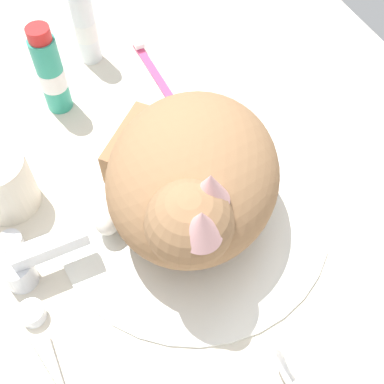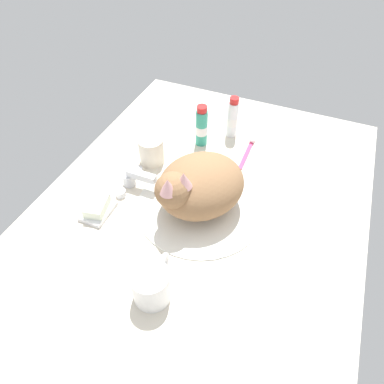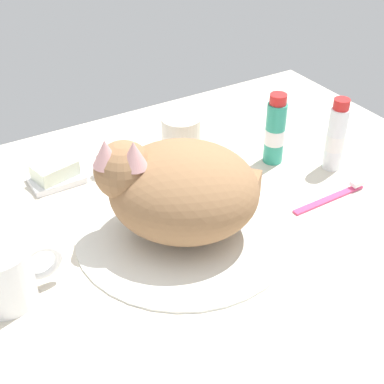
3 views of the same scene
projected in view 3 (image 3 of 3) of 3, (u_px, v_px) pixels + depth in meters
The scene contains 11 objects.
ground_plane at pixel (184, 240), 84.75cm from camera, with size 110.00×82.50×3.00cm, color beige.
sink_basin at pixel (184, 230), 83.66cm from camera, with size 33.29×33.29×0.79cm, color silver.
faucet at pixel (127, 160), 96.39cm from camera, with size 12.21×10.14×5.70cm.
cat at pixel (178, 188), 79.47cm from camera, with size 29.81×28.47×16.49cm.
coffee_mug at pixel (4, 274), 70.42cm from camera, with size 11.99×7.95×8.35cm.
rinse_cup at pixel (181, 137), 100.11cm from camera, with size 7.20×7.20×7.96cm.
soap_dish at pixel (56, 179), 94.86cm from camera, with size 9.00×6.40×1.20cm, color white.
soap_bar at pixel (55, 170), 93.75cm from camera, with size 7.14×4.81×2.65cm, color silver.
toothpaste_bottle at pixel (275, 131), 97.36cm from camera, with size 3.64×3.64×13.34cm.
mouthwash_bottle at pixel (336, 137), 95.51cm from camera, with size 3.33×3.33×13.49cm.
toothbrush at pixel (333, 196), 90.89cm from camera, with size 14.81×1.56×1.60cm.
Camera 3 is at (-32.45, -56.31, 53.41)cm, focal length 51.02 mm.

